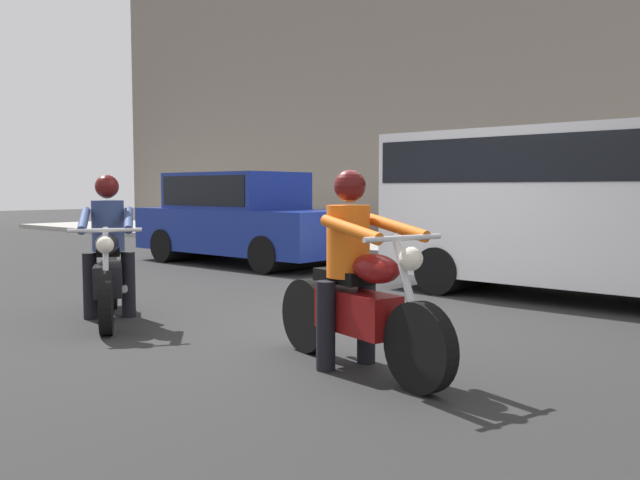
# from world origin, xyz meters

# --- Properties ---
(ground_plane) EXTENTS (80.00, 80.00, 0.00)m
(ground_plane) POSITION_xyz_m (0.00, 0.00, 0.00)
(ground_plane) COLOR #262626
(sidewalk_slab) EXTENTS (40.00, 4.40, 0.14)m
(sidewalk_slab) POSITION_xyz_m (0.00, 8.00, 0.07)
(sidewalk_slab) COLOR #99968E
(sidewalk_slab) RESTS_ON ground_plane
(motorcycle_with_rider_orange_stripe) EXTENTS (2.01, 0.83, 1.56)m
(motorcycle_with_rider_orange_stripe) POSITION_xyz_m (1.11, -1.36, 0.64)
(motorcycle_with_rider_orange_stripe) COLOR black
(motorcycle_with_rider_orange_stripe) RESTS_ON ground_plane
(motorcycle_with_rider_denim_blue) EXTENTS (1.83, 1.28, 1.56)m
(motorcycle_with_rider_denim_blue) POSITION_xyz_m (-2.12, -1.52, 0.64)
(motorcycle_with_rider_denim_blue) COLOR black
(motorcycle_with_rider_denim_blue) RESTS_ON ground_plane
(parked_sedan_cobalt_blue) EXTENTS (4.48, 1.82, 1.72)m
(parked_sedan_cobalt_blue) POSITION_xyz_m (-5.15, 3.15, 0.88)
(parked_sedan_cobalt_blue) COLOR navy
(parked_sedan_cobalt_blue) RESTS_ON ground_plane
(parked_van_white) EXTENTS (4.92, 1.96, 2.17)m
(parked_van_white) POSITION_xyz_m (1.17, 3.20, 1.27)
(parked_van_white) COLOR silver
(parked_van_white) RESTS_ON ground_plane
(street_sign_post) EXTENTS (0.44, 0.08, 2.45)m
(street_sign_post) POSITION_xyz_m (-3.08, 6.82, 1.63)
(street_sign_post) COLOR gray
(street_sign_post) RESTS_ON sidewalk_slab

